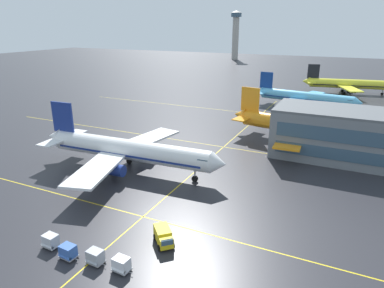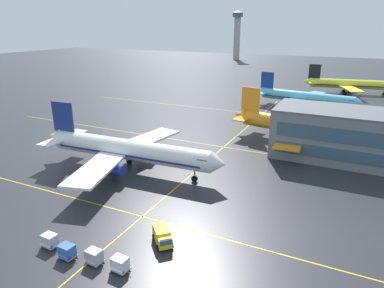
{
  "view_description": "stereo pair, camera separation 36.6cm",
  "coord_description": "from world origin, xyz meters",
  "views": [
    {
      "loc": [
        26.85,
        -40.86,
        28.13
      ],
      "look_at": [
        -3.61,
        23.19,
        3.42
      ],
      "focal_mm": 32.34,
      "sensor_mm": 36.0,
      "label": 1
    },
    {
      "loc": [
        27.18,
        -40.7,
        28.13
      ],
      "look_at": [
        -3.61,
        23.19,
        3.42
      ],
      "focal_mm": 32.34,
      "sensor_mm": 36.0,
      "label": 2
    }
  ],
  "objects": [
    {
      "name": "airliner_second_row",
      "position": [
        17.29,
        44.15,
        4.26
      ],
      "size": [
        40.1,
        34.19,
        12.49
      ],
      "color": "orange",
      "rests_on": "ground"
    },
    {
      "name": "baggage_cart_row_leftmost",
      "position": [
        -6.78,
        -13.78,
        1.0
      ],
      "size": [
        2.8,
        1.81,
        1.86
      ],
      "color": "#99999E",
      "rests_on": "ground"
    },
    {
      "name": "airliner_far_left_stand",
      "position": [
        23.76,
        119.83,
        4.04
      ],
      "size": [
        37.97,
        32.34,
        11.84
      ],
      "color": "yellow",
      "rests_on": "ground"
    },
    {
      "name": "control_tower",
      "position": [
        -67.95,
        241.34,
        22.22
      ],
      "size": [
        8.82,
        8.82,
        38.34
      ],
      "color": "#ADA89E",
      "rests_on": "ground"
    },
    {
      "name": "taxiway_markings",
      "position": [
        0.0,
        33.36,
        0.0
      ],
      "size": [
        134.57,
        116.68,
        0.01
      ],
      "color": "yellow",
      "rests_on": "ground"
    },
    {
      "name": "airliner_front_gate",
      "position": [
        -12.65,
        12.06,
        4.34
      ],
      "size": [
        40.9,
        35.26,
        12.72
      ],
      "color": "white",
      "rests_on": "ground"
    },
    {
      "name": "service_truck_red_van",
      "position": [
        6.33,
        -6.62,
        1.18
      ],
      "size": [
        4.18,
        4.24,
        2.1
      ],
      "color": "yellow",
      "rests_on": "ground"
    },
    {
      "name": "ground_plane",
      "position": [
        0.0,
        0.0,
        0.0
      ],
      "size": [
        600.0,
        600.0,
        0.0
      ],
      "primitive_type": "plane",
      "color": "#28282D"
    },
    {
      "name": "baggage_cart_row_fourth",
      "position": [
        4.54,
        -13.63,
        1.0
      ],
      "size": [
        2.8,
        1.81,
        1.86
      ],
      "color": "#99999E",
      "rests_on": "ground"
    },
    {
      "name": "baggage_cart_row_second",
      "position": [
        -3.0,
        -14.52,
        1.0
      ],
      "size": [
        2.8,
        1.81,
        1.86
      ],
      "color": "#99999E",
      "rests_on": "ground"
    },
    {
      "name": "airliner_third_row",
      "position": [
        11.05,
        83.39,
        3.96
      ],
      "size": [
        37.33,
        31.91,
        11.61
      ],
      "color": "#5BB7E5",
      "rests_on": "ground"
    },
    {
      "name": "baggage_cart_row_middle",
      "position": [
        0.77,
        -13.84,
        1.0
      ],
      "size": [
        2.8,
        1.81,
        1.86
      ],
      "color": "#99999E",
      "rests_on": "ground"
    }
  ]
}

